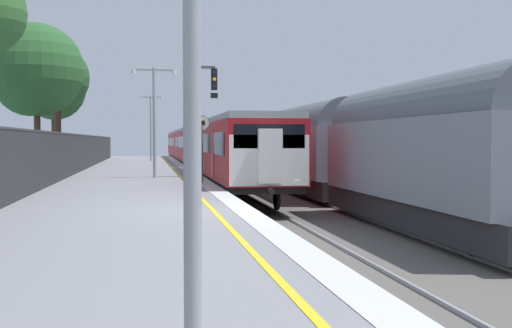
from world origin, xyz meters
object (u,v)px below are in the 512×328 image
at_px(platform_lamp_mid, 154,112).
at_px(background_tree_back, 58,81).
at_px(background_tree_centre, 53,90).
at_px(background_tree_right, 34,73).
at_px(platform_lamp_far, 151,122).
at_px(freight_train_adjacent_track, 311,146).
at_px(signal_gantry, 202,108).
at_px(speed_limit_sign, 202,140).
at_px(commuter_train_at_platform, 199,146).

relative_size(platform_lamp_mid, background_tree_back, 0.67).
xyz_separation_m(background_tree_centre, background_tree_right, (0.98, -13.45, -0.18)).
relative_size(platform_lamp_mid, platform_lamp_far, 0.92).
distance_m(platform_lamp_far, background_tree_centre, 9.57).
xyz_separation_m(freight_train_adjacent_track, signal_gantry, (-5.48, -0.98, 1.80)).
height_order(background_tree_right, background_tree_back, background_tree_right).
bearing_deg(background_tree_centre, freight_train_adjacent_track, -48.56).
bearing_deg(background_tree_back, speed_limit_sign, -63.18).
distance_m(freight_train_adjacent_track, background_tree_centre, 22.25).
distance_m(commuter_train_at_platform, platform_lamp_mid, 21.03).
bearing_deg(platform_lamp_mid, speed_limit_sign, -65.67).
relative_size(signal_gantry, platform_lamp_far, 0.96).
distance_m(speed_limit_sign, platform_lamp_mid, 4.56).
xyz_separation_m(signal_gantry, background_tree_back, (-7.73, 10.14, 2.07)).
xyz_separation_m(speed_limit_sign, platform_lamp_far, (-1.81, 28.19, 1.48)).
relative_size(signal_gantry, background_tree_back, 0.70).
bearing_deg(commuter_train_at_platform, freight_train_adjacent_track, -78.24).
bearing_deg(signal_gantry, platform_lamp_far, 95.23).
distance_m(signal_gantry, background_tree_right, 9.15).
distance_m(signal_gantry, speed_limit_sign, 4.68).
distance_m(platform_lamp_mid, platform_lamp_far, 24.20).
relative_size(freight_train_adjacent_track, platform_lamp_mid, 7.80).
xyz_separation_m(signal_gantry, speed_limit_sign, (-0.37, -4.42, -1.49)).
bearing_deg(background_tree_back, commuter_train_at_platform, 47.57).
bearing_deg(background_tree_right, background_tree_centre, 94.16).
bearing_deg(commuter_train_at_platform, platform_lamp_far, 135.79).
xyz_separation_m(speed_limit_sign, background_tree_centre, (-8.65, 21.83, 3.53)).
height_order(signal_gantry, background_tree_right, background_tree_right).
relative_size(speed_limit_sign, platform_lamp_far, 0.50).
bearing_deg(signal_gantry, background_tree_centre, 117.40).
height_order(freight_train_adjacent_track, platform_lamp_mid, platform_lamp_mid).
distance_m(platform_lamp_far, background_tree_back, 14.86).
bearing_deg(background_tree_centre, speed_limit_sign, -68.37).
relative_size(commuter_train_at_platform, background_tree_centre, 7.74).
bearing_deg(background_tree_centre, commuter_train_at_platform, 14.98).
xyz_separation_m(freight_train_adjacent_track, background_tree_centre, (-14.50, 16.43, 3.84)).
height_order(commuter_train_at_platform, background_tree_back, background_tree_back).
bearing_deg(freight_train_adjacent_track, signal_gantry, -169.90).
distance_m(platform_lamp_mid, background_tree_right, 7.61).
relative_size(background_tree_centre, background_tree_back, 1.03).
distance_m(speed_limit_sign, background_tree_back, 16.71).
relative_size(freight_train_adjacent_track, platform_lamp_far, 7.20).
relative_size(speed_limit_sign, background_tree_back, 0.36).
bearing_deg(background_tree_right, signal_gantry, -26.17).
height_order(freight_train_adjacent_track, background_tree_right, background_tree_right).
bearing_deg(commuter_train_at_platform, signal_gantry, -94.18).
xyz_separation_m(platform_lamp_mid, background_tree_right, (-5.87, 4.38, 2.09)).
xyz_separation_m(commuter_train_at_platform, platform_lamp_far, (-3.65, 3.55, 1.92)).
distance_m(background_tree_right, background_tree_back, 6.20).
height_order(commuter_train_at_platform, freight_train_adjacent_track, freight_train_adjacent_track).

